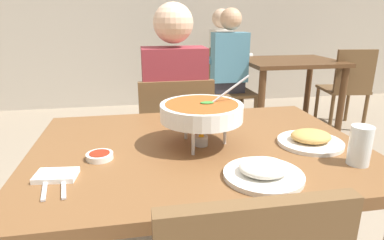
% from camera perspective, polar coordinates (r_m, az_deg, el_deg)
% --- Properties ---
extents(dining_table_main, '(1.22, 0.89, 0.78)m').
position_cam_1_polar(dining_table_main, '(1.28, 1.20, -9.18)').
color(dining_table_main, brown).
rests_on(dining_table_main, ground_plane).
extents(chair_diner_main, '(0.44, 0.44, 0.90)m').
position_cam_1_polar(chair_diner_main, '(2.00, -2.96, -3.63)').
color(chair_diner_main, brown).
rests_on(chair_diner_main, ground_plane).
extents(diner_main, '(0.40, 0.45, 1.31)m').
position_cam_1_polar(diner_main, '(1.96, -3.19, 3.15)').
color(diner_main, '#2D2D38').
rests_on(diner_main, ground_plane).
extents(curry_bowl, '(0.33, 0.30, 0.26)m').
position_cam_1_polar(curry_bowl, '(1.18, 1.68, 1.37)').
color(curry_bowl, silver).
rests_on(curry_bowl, dining_table_main).
extents(rice_plate, '(0.24, 0.24, 0.06)m').
position_cam_1_polar(rice_plate, '(1.01, 12.35, -8.73)').
color(rice_plate, white).
rests_on(rice_plate, dining_table_main).
extents(appetizer_plate, '(0.24, 0.24, 0.06)m').
position_cam_1_polar(appetizer_plate, '(1.30, 19.91, -3.18)').
color(appetizer_plate, white).
rests_on(appetizer_plate, dining_table_main).
extents(sauce_dish, '(0.09, 0.09, 0.02)m').
position_cam_1_polar(sauce_dish, '(1.15, -15.75, -6.01)').
color(sauce_dish, white).
rests_on(sauce_dish, dining_table_main).
extents(napkin_folded, '(0.13, 0.09, 0.02)m').
position_cam_1_polar(napkin_folded, '(1.07, -22.55, -8.89)').
color(napkin_folded, white).
rests_on(napkin_folded, dining_table_main).
extents(fork_utensil, '(0.04, 0.17, 0.01)m').
position_cam_1_polar(fork_utensil, '(1.03, -24.17, -10.34)').
color(fork_utensil, silver).
rests_on(fork_utensil, dining_table_main).
extents(spoon_utensil, '(0.04, 0.17, 0.01)m').
position_cam_1_polar(spoon_utensil, '(1.02, -21.41, -10.30)').
color(spoon_utensil, silver).
rests_on(spoon_utensil, dining_table_main).
extents(drink_glass, '(0.07, 0.07, 0.13)m').
position_cam_1_polar(drink_glass, '(1.19, 27.16, -4.27)').
color(drink_glass, silver).
rests_on(drink_glass, dining_table_main).
extents(dining_table_far, '(1.00, 0.80, 0.78)m').
position_cam_1_polar(dining_table_far, '(3.75, 16.54, 7.86)').
color(dining_table_far, '#51331C').
rests_on(dining_table_far, ground_plane).
extents(chair_bg_left, '(0.46, 0.46, 0.90)m').
position_cam_1_polar(chair_bg_left, '(3.65, 6.63, 6.17)').
color(chair_bg_left, brown).
rests_on(chair_bg_left, ground_plane).
extents(chair_bg_middle, '(0.46, 0.46, 0.90)m').
position_cam_1_polar(chair_bg_middle, '(4.07, 5.28, 7.44)').
color(chair_bg_middle, brown).
rests_on(chair_bg_middle, ground_plane).
extents(chair_bg_right, '(0.49, 0.49, 0.90)m').
position_cam_1_polar(chair_bg_right, '(3.99, 25.45, 5.57)').
color(chair_bg_right, brown).
rests_on(chair_bg_right, ground_plane).
extents(patron_bg_left, '(0.40, 0.45, 1.31)m').
position_cam_1_polar(patron_bg_left, '(3.52, 6.33, 9.67)').
color(patron_bg_left, '#2D2D38').
rests_on(patron_bg_left, ground_plane).
extents(patron_bg_middle, '(0.45, 0.40, 1.31)m').
position_cam_1_polar(patron_bg_middle, '(4.06, 5.50, 10.77)').
color(patron_bg_middle, '#2D2D38').
rests_on(patron_bg_middle, ground_plane).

